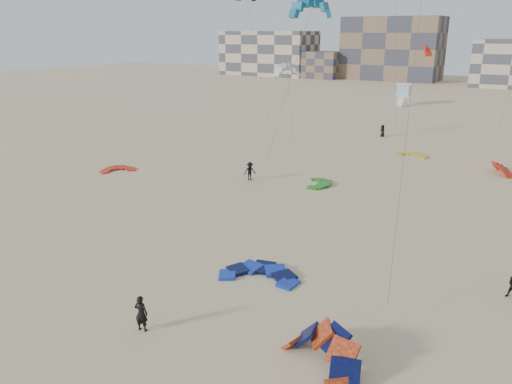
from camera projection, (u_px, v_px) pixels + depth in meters
The scene contains 17 objects.
ground at pixel (189, 298), 27.06m from camera, with size 320.00×320.00×0.00m, color tan.
kite_ground_blue at pixel (260, 277), 29.39m from camera, with size 4.28×4.46×0.62m, color #1028C7, non-canonical shape.
kite_ground_orange at pixel (321, 365), 21.62m from camera, with size 4.23×3.50×2.49m, color #FF491C, non-canonical shape.
kite_ground_red at pixel (118, 171), 51.82m from camera, with size 3.24×3.42×0.57m, color red, non-canonical shape.
kite_ground_green at pixel (318, 184), 47.16m from camera, with size 3.36×3.55×0.53m, color #1A8E1E, non-canonical shape.
kite_ground_red_far at pixel (503, 174), 50.68m from camera, with size 3.49×3.13×1.91m, color red, non-canonical shape.
kite_ground_yellow at pixel (412, 156), 58.09m from camera, with size 3.43×3.60×0.41m, color gold, non-canonical shape.
kitesurfer_main at pixel (141, 313), 23.84m from camera, with size 0.68×0.44×1.86m, color black.
kitesurfer_c at pixel (250, 171), 48.23m from camera, with size 1.17×0.67×1.81m, color black.
kitesurfer_e at pixel (383, 131), 68.45m from camera, with size 0.80×0.52×1.63m, color black.
kite_fly_teal_a at pixel (311, 9), 44.08m from camera, with size 6.88×5.22×16.11m.
kite_fly_grey at pixel (287, 71), 61.80m from camera, with size 6.50×8.11×9.44m.
kite_fly_red at pixel (427, 52), 71.70m from camera, with size 7.59×3.63×11.35m.
lifeguard_tower_far at pixel (403, 94), 98.24m from camera, with size 3.20×5.74×4.07m.
condo_west_a at pixel (269, 53), 165.26m from camera, with size 30.00×15.00×14.00m, color #BEAB8B.
condo_west_b at pixel (392, 49), 148.07m from camera, with size 28.00×14.00×18.00m, color brown.
condo_fill_left at pixel (321, 65), 154.64m from camera, with size 12.00×10.00×8.00m, color brown.
Camera 1 is at (15.61, -18.59, 13.76)m, focal length 35.00 mm.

